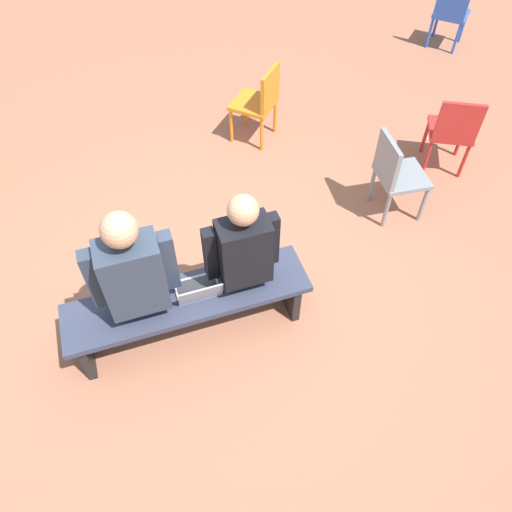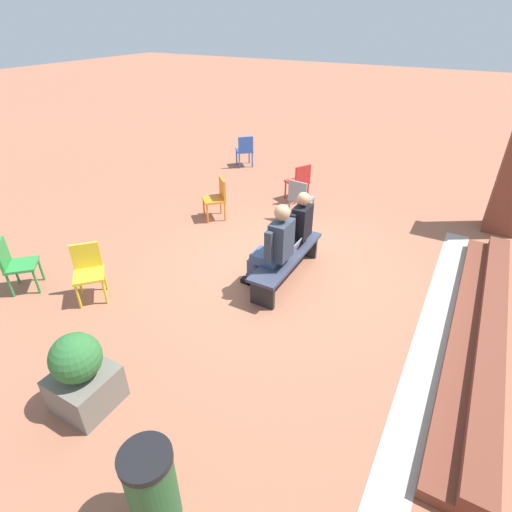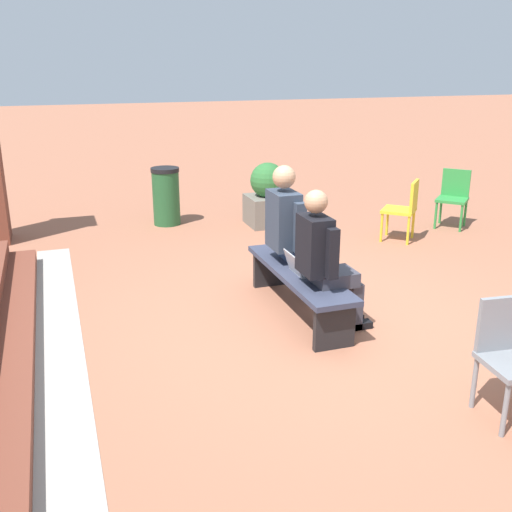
{
  "view_description": "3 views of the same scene",
  "coord_description": "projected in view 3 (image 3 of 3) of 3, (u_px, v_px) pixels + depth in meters",
  "views": [
    {
      "loc": [
        0.46,
        2.31,
        3.41
      ],
      "look_at": [
        -0.18,
        0.4,
        1.01
      ],
      "focal_mm": 35.0,
      "sensor_mm": 36.0,
      "label": 1
    },
    {
      "loc": [
        5.11,
        2.31,
        3.67
      ],
      "look_at": [
        0.74,
        -0.13,
        0.59
      ],
      "focal_mm": 28.0,
      "sensor_mm": 36.0,
      "label": 2
    },
    {
      "loc": [
        -4.75,
        2.31,
        2.4
      ],
      "look_at": [
        0.18,
        0.62,
        0.67
      ],
      "focal_mm": 42.0,
      "sensor_mm": 36.0,
      "label": 3
    }
  ],
  "objects": [
    {
      "name": "concrete_strip",
      "position": [
        60.0,
        346.0,
        5.23
      ],
      "size": [
        5.85,
        0.4,
        0.01
      ],
      "primitive_type": "cube",
      "color": "#A8A399",
      "rests_on": "ground"
    },
    {
      "name": "plastic_chair_foreground",
      "position": [
        511.0,
        351.0,
        4.12
      ],
      "size": [
        0.46,
        0.46,
        0.84
      ],
      "color": "gray",
      "rests_on": "ground"
    },
    {
      "name": "plastic_chair_far_left",
      "position": [
        405.0,
        207.0,
        8.12
      ],
      "size": [
        0.59,
        0.59,
        0.84
      ],
      "color": "gold",
      "rests_on": "ground"
    },
    {
      "name": "planter",
      "position": [
        268.0,
        196.0,
        8.93
      ],
      "size": [
        0.6,
        0.6,
        0.94
      ],
      "color": "#6B665B",
      "rests_on": "ground"
    },
    {
      "name": "ground_plane",
      "position": [
        323.0,
        321.0,
        5.73
      ],
      "size": [
        60.0,
        60.0,
        0.0
      ],
      "primitive_type": "plane",
      "color": "#9E6047"
    },
    {
      "name": "person_student",
      "position": [
        325.0,
        257.0,
        5.33
      ],
      "size": [
        0.53,
        0.67,
        1.33
      ],
      "color": "#383842",
      "rests_on": "ground"
    },
    {
      "name": "bench",
      "position": [
        299.0,
        279.0,
        5.81
      ],
      "size": [
        1.8,
        0.44,
        0.45
      ],
      "color": "#33384C",
      "rests_on": "ground"
    },
    {
      "name": "litter_bin",
      "position": [
        166.0,
        196.0,
        8.96
      ],
      "size": [
        0.42,
        0.42,
        0.86
      ],
      "color": "#23562D",
      "rests_on": "ground"
    },
    {
      "name": "laptop",
      "position": [
        301.0,
        268.0,
        5.68
      ],
      "size": [
        0.32,
        0.29,
        0.21
      ],
      "color": "#9EA0A5",
      "rests_on": "bench"
    },
    {
      "name": "person_adult",
      "position": [
        294.0,
        231.0,
        6.0
      ],
      "size": [
        0.59,
        0.74,
        1.42
      ],
      "color": "#384C75",
      "rests_on": "ground"
    },
    {
      "name": "plastic_chair_by_pillar",
      "position": [
        454.0,
        195.0,
        8.83
      ],
      "size": [
        0.59,
        0.59,
        0.84
      ],
      "color": "#2D893D",
      "rests_on": "ground"
    }
  ]
}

